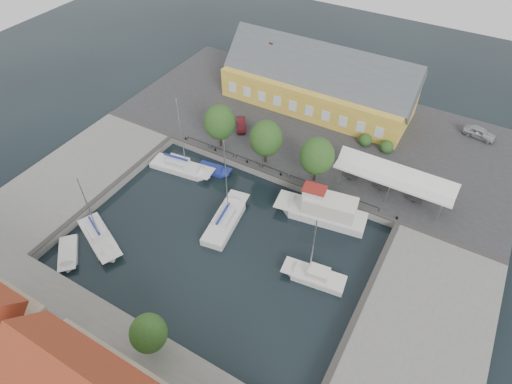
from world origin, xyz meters
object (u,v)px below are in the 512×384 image
tent_canopy (395,177)px  launch_sw (69,254)px  car_silver (480,133)px  west_boat_d (100,238)px  east_boat_b (315,277)px  trawler (324,211)px  launch_nw (213,170)px  west_boat_a (181,168)px  car_red (241,124)px  center_sailboat (226,221)px  warehouse (315,83)px

tent_canopy → launch_sw: size_ratio=2.87×
car_silver → west_boat_d: west_boat_d is taller
east_boat_b → west_boat_d: size_ratio=0.89×
car_silver → trawler: 27.42m
launch_nw → east_boat_b: bearing=-25.3°
east_boat_b → launch_sw: bearing=-156.8°
west_boat_d → west_boat_a: bearing=87.6°
tent_canopy → west_boat_a: west_boat_a is taller
tent_canopy → car_red: size_ratio=3.84×
car_silver → center_sailboat: size_ratio=0.37×
east_boat_b → west_boat_d: west_boat_d is taller
car_silver → launch_nw: bearing=138.0°
warehouse → east_boat_b: warehouse is taller
launch_nw → warehouse: bearing=76.0°
trawler → tent_canopy: bearing=50.2°
tent_canopy → center_sailboat: size_ratio=1.17×
warehouse → launch_nw: 21.43m
center_sailboat → west_boat_a: 11.50m
east_boat_b → car_silver: bearing=72.4°
launch_sw → west_boat_a: bearing=83.3°
launch_sw → center_sailboat: bearing=45.1°
west_boat_a → tent_canopy: bearing=18.2°
tent_canopy → car_silver: (7.33, 17.24, -1.92)m
tent_canopy → trawler: size_ratio=1.25×
trawler → launch_sw: size_ratio=2.30×
warehouse → west_boat_a: 24.37m
west_boat_d → launch_sw: (-1.45, -3.26, -0.18)m
warehouse → launch_sw: warehouse is taller
car_red → launch_sw: (-4.87, -28.34, -1.51)m
tent_canopy → west_boat_d: (-26.18, -22.65, -3.41)m
launch_sw → car_silver: bearing=51.0°
warehouse → trawler: warehouse is taller
warehouse → west_boat_d: bearing=-104.7°
car_silver → launch_nw: 37.52m
trawler → west_boat_d: size_ratio=1.06×
warehouse → launch_nw: size_ratio=5.95×
center_sailboat → west_boat_a: size_ratio=1.03×
west_boat_a → west_boat_d: size_ratio=1.10×
car_red → launch_sw: car_red is taller
west_boat_d → launch_sw: size_ratio=2.17×
east_boat_b → launch_nw: 20.66m
trawler → west_boat_a: west_boat_a is taller
center_sailboat → west_boat_a: bearing=154.0°
center_sailboat → east_boat_b: size_ratio=1.28×
car_silver → east_boat_b: 34.19m
car_red → launch_nw: 9.14m
trawler → car_silver: bearing=61.6°
center_sailboat → car_red: bearing=115.3°
trawler → east_boat_b: (2.74, -8.46, -0.76)m
car_red → east_boat_b: bearing=-75.0°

